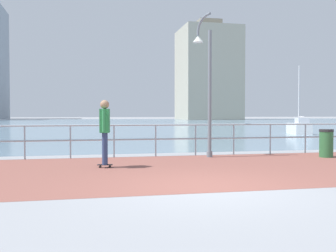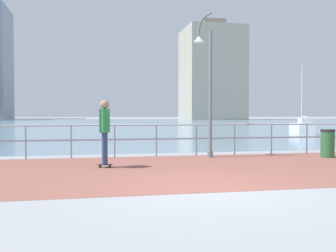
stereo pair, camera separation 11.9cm
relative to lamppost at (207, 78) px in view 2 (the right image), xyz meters
The scene contains 9 objects.
ground 34.97m from the lamppost, 92.67° to the left, with size 220.00×220.00×0.00m, color gray.
brick_paving 4.07m from the lamppost, 121.55° to the right, with size 28.00×6.18×0.01m, color brown.
harbor_water 45.55m from the lamppost, 92.04° to the left, with size 180.00×88.00×0.00m, color #6B899E.
waterfront_railing 2.53m from the lamppost, 164.58° to the left, with size 25.25×0.06×1.09m.
lamppost is the anchor object (origin of this frame).
skateboarder 4.27m from the lamppost, 150.05° to the right, with size 0.41×0.56×1.81m.
trash_bin 4.54m from the lamppost, 14.49° to the right, with size 0.46×0.46×0.93m.
sailboat_yellow 16.80m from the lamppost, 49.01° to the left, with size 2.08×3.62×4.85m.
tower_slate 83.41m from the lamppost, 72.01° to the left, with size 13.65×13.57×24.09m.
Camera 2 is at (-2.22, -7.31, 1.45)m, focal length 41.59 mm.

